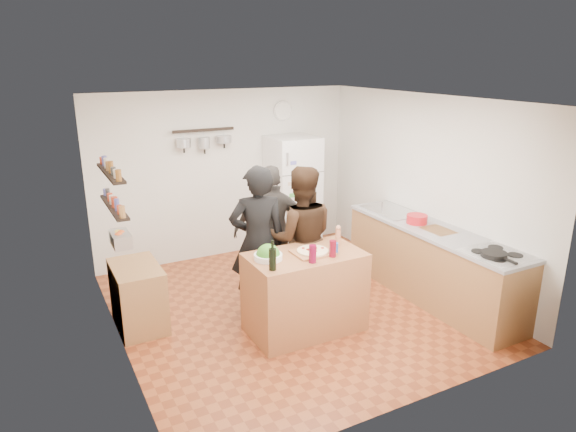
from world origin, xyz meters
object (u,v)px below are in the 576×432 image
salad_bowl (268,257)px  person_back (273,231)px  wall_clock (283,111)px  prep_island (305,292)px  person_center (301,238)px  pepper_mill (338,238)px  skillet (494,254)px  fridge (293,195)px  counter_run (431,264)px  wine_bottle (273,259)px  side_table (138,296)px  red_bowl (417,219)px  salt_canister (335,248)px  person_left (258,242)px

salad_bowl → person_back: person_back is taller
salad_bowl → wall_clock: wall_clock is taller
prep_island → person_center: bearing=65.8°
pepper_mill → skillet: bearing=-40.2°
pepper_mill → person_center: size_ratio=0.11×
wall_clock → fridge: bearing=-90.0°
prep_island → counter_run: size_ratio=0.48×
person_center → wall_clock: 2.57m
wine_bottle → person_back: (0.61, 1.24, -0.18)m
side_table → skillet: bearing=-30.6°
salad_bowl → red_bowl: bearing=5.0°
counter_run → fridge: fridge is taller
salt_canister → prep_island: bearing=158.2°
wine_bottle → person_back: bearing=63.8°
salad_bowl → fridge: 2.68m
person_back → skillet: person_back is taller
salad_bowl → side_table: size_ratio=0.38×
fridge → person_center: bearing=-115.5°
skillet → fridge: 3.36m
person_back → side_table: (-1.73, -0.07, -0.48)m
salad_bowl → fridge: (1.49, 2.22, -0.04)m
salad_bowl → pepper_mill: size_ratio=1.57×
salt_canister → person_center: person_center is taller
prep_island → person_center: person_center is taller
person_back → wine_bottle: bearing=83.7°
pepper_mill → counter_run: bearing=-3.2°
wine_bottle → skillet: 2.36m
wall_clock → salt_canister: bearing=-105.8°
person_left → person_center: 0.53m
salt_canister → skillet: (1.42, -0.90, -0.02)m
salt_canister → fridge: 2.52m
wall_clock → side_table: 3.63m
skillet → fridge: fridge is taller
person_back → side_table: bearing=22.2°
salad_bowl → counter_run: size_ratio=0.11×
person_back → prep_island: bearing=103.7°
person_back → skillet: size_ratio=6.25×
fridge → side_table: 3.04m
skillet → red_bowl: size_ratio=1.03×
prep_island → person_center: 0.72m
pepper_mill → skillet: pepper_mill is taller
pepper_mill → wine_bottle: bearing=-164.1°
pepper_mill → person_back: (-0.34, 0.97, -0.16)m
prep_island → salt_canister: 0.61m
counter_run → side_table: 3.58m
prep_island → person_center: size_ratio=0.71×
counter_run → salad_bowl: bearing=178.1°
person_center → wall_clock: bearing=-89.2°
salad_bowl → side_table: salad_bowl is taller
red_bowl → fridge: (-0.70, 2.03, -0.07)m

